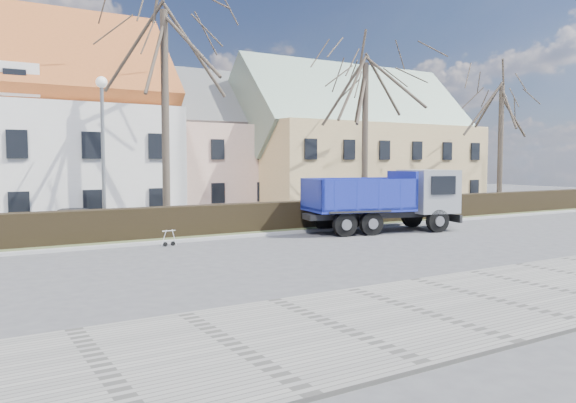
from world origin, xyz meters
TOP-DOWN VIEW (x-y plane):
  - ground at (0.00, 0.00)m, footprint 120.00×120.00m
  - sidewalk_near at (0.00, -8.50)m, footprint 80.00×5.00m
  - curb_far at (0.00, 4.60)m, footprint 80.00×0.30m
  - grass_strip at (0.00, 6.20)m, footprint 80.00×3.00m
  - hedge at (0.00, 6.00)m, footprint 60.00×0.90m
  - building_pink at (4.00, 20.00)m, footprint 10.80×8.80m
  - building_yellow at (16.00, 17.00)m, footprint 18.80×10.80m
  - tree_1 at (-2.00, 8.50)m, footprint 9.20×9.20m
  - tree_2 at (10.00, 8.50)m, footprint 8.00×8.00m
  - tree_3 at (22.00, 8.50)m, footprint 7.60×7.60m
  - dump_truck at (6.40, 3.14)m, footprint 7.97×4.38m
  - streetlight at (-5.24, 7.00)m, footprint 0.54×0.54m
  - cart_frame at (-3.76, 3.78)m, footprint 0.82×0.53m
  - parked_car_a at (-5.63, 9.99)m, footprint 3.95×2.79m
  - parked_car_b at (19.03, 10.58)m, footprint 4.29×1.90m

SIDE VIEW (x-z plane):
  - ground at x=0.00m, z-range 0.00..0.00m
  - sidewalk_near at x=0.00m, z-range 0.00..0.08m
  - grass_strip at x=0.00m, z-range 0.00..0.10m
  - curb_far at x=0.00m, z-range 0.00..0.12m
  - cart_frame at x=-3.76m, z-range 0.00..0.71m
  - parked_car_b at x=19.03m, z-range 0.00..1.22m
  - parked_car_a at x=-5.63m, z-range 0.00..1.25m
  - hedge at x=0.00m, z-range 0.00..1.30m
  - dump_truck at x=6.40m, z-range 0.00..3.02m
  - streetlight at x=-5.24m, z-range 0.00..6.93m
  - building_pink at x=4.00m, z-range 0.00..8.00m
  - building_yellow at x=16.00m, z-range 0.00..8.50m
  - tree_3 at x=22.00m, z-range 0.00..10.45m
  - tree_2 at x=10.00m, z-range 0.00..11.00m
  - tree_1 at x=-2.00m, z-range 0.00..12.65m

